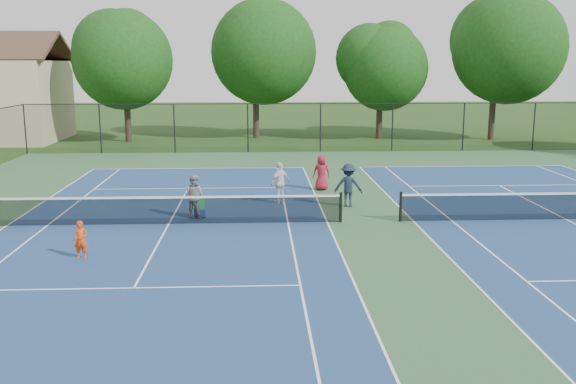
{
  "coord_description": "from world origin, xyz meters",
  "views": [
    {
      "loc": [
        -3.92,
        -21.58,
        5.46
      ],
      "look_at": [
        -2.93,
        -1.0,
        1.3
      ],
      "focal_mm": 40.0,
      "sensor_mm": 36.0,
      "label": 1
    }
  ],
  "objects_px": {
    "tree_back_d": "(497,43)",
    "tree_back_b": "(255,47)",
    "child_player": "(81,240)",
    "bystander_c": "(321,173)",
    "bystander_b": "(348,185)",
    "ball_hopper": "(199,204)",
    "tree_back_c": "(381,62)",
    "bystander_a": "(280,183)",
    "tree_back_a": "(125,54)",
    "ball_crate": "(200,213)",
    "instructor": "(194,196)"
  },
  "relations": [
    {
      "from": "tree_back_d",
      "to": "tree_back_b",
      "type": "bearing_deg",
      "value": 173.29
    },
    {
      "from": "child_player",
      "to": "bystander_c",
      "type": "bearing_deg",
      "value": 51.96
    },
    {
      "from": "tree_back_d",
      "to": "bystander_b",
      "type": "bearing_deg",
      "value": -122.0
    },
    {
      "from": "tree_back_d",
      "to": "bystander_b",
      "type": "distance_m",
      "value": 26.05
    },
    {
      "from": "tree_back_b",
      "to": "child_player",
      "type": "height_order",
      "value": "tree_back_b"
    },
    {
      "from": "child_player",
      "to": "ball_hopper",
      "type": "relative_size",
      "value": 2.92
    },
    {
      "from": "tree_back_c",
      "to": "bystander_a",
      "type": "relative_size",
      "value": 5.1
    },
    {
      "from": "tree_back_d",
      "to": "child_player",
      "type": "xyz_separation_m",
      "value": [
        -21.94,
        -27.82,
        -6.28
      ]
    },
    {
      "from": "tree_back_b",
      "to": "bystander_a",
      "type": "xyz_separation_m",
      "value": [
        0.95,
        -22.77,
        -5.77
      ]
    },
    {
      "from": "tree_back_a",
      "to": "bystander_a",
      "type": "bearing_deg",
      "value": -64.39
    },
    {
      "from": "bystander_a",
      "to": "bystander_c",
      "type": "distance_m",
      "value": 3.18
    },
    {
      "from": "child_player",
      "to": "ball_crate",
      "type": "relative_size",
      "value": 2.95
    },
    {
      "from": "bystander_b",
      "to": "tree_back_a",
      "type": "bearing_deg",
      "value": -45.07
    },
    {
      "from": "instructor",
      "to": "child_player",
      "type": "bearing_deg",
      "value": 82.08
    },
    {
      "from": "tree_back_d",
      "to": "ball_hopper",
      "type": "height_order",
      "value": "tree_back_d"
    },
    {
      "from": "instructor",
      "to": "tree_back_b",
      "type": "bearing_deg",
      "value": -73.12
    },
    {
      "from": "tree_back_b",
      "to": "tree_back_d",
      "type": "height_order",
      "value": "tree_back_d"
    },
    {
      "from": "bystander_a",
      "to": "ball_hopper",
      "type": "distance_m",
      "value": 3.77
    },
    {
      "from": "tree_back_a",
      "to": "bystander_c",
      "type": "bearing_deg",
      "value": -56.95
    },
    {
      "from": "tree_back_d",
      "to": "child_player",
      "type": "distance_m",
      "value": 35.98
    },
    {
      "from": "instructor",
      "to": "bystander_b",
      "type": "height_order",
      "value": "bystander_b"
    },
    {
      "from": "instructor",
      "to": "bystander_c",
      "type": "height_order",
      "value": "instructor"
    },
    {
      "from": "instructor",
      "to": "tree_back_d",
      "type": "bearing_deg",
      "value": -107.89
    },
    {
      "from": "instructor",
      "to": "bystander_c",
      "type": "distance_m",
      "value": 7.0
    },
    {
      "from": "tree_back_a",
      "to": "bystander_a",
      "type": "distance_m",
      "value": 23.61
    },
    {
      "from": "bystander_a",
      "to": "bystander_c",
      "type": "height_order",
      "value": "bystander_a"
    },
    {
      "from": "bystander_a",
      "to": "tree_back_a",
      "type": "bearing_deg",
      "value": -107.4
    },
    {
      "from": "instructor",
      "to": "ball_crate",
      "type": "relative_size",
      "value": 4.29
    },
    {
      "from": "tree_back_b",
      "to": "child_player",
      "type": "xyz_separation_m",
      "value": [
        -4.94,
        -29.82,
        -6.05
      ]
    },
    {
      "from": "tree_back_c",
      "to": "instructor",
      "type": "relative_size",
      "value": 5.31
    },
    {
      "from": "tree_back_b",
      "to": "ball_hopper",
      "type": "height_order",
      "value": "tree_back_b"
    },
    {
      "from": "tree_back_a",
      "to": "ball_crate",
      "type": "relative_size",
      "value": 24.81
    },
    {
      "from": "tree_back_b",
      "to": "instructor",
      "type": "bearing_deg",
      "value": -95.04
    },
    {
      "from": "tree_back_b",
      "to": "bystander_c",
      "type": "relative_size",
      "value": 6.49
    },
    {
      "from": "bystander_b",
      "to": "ball_crate",
      "type": "relative_size",
      "value": 4.53
    },
    {
      "from": "bystander_c",
      "to": "ball_crate",
      "type": "xyz_separation_m",
      "value": [
        -4.87,
        -4.86,
        -0.62
      ]
    },
    {
      "from": "tree_back_d",
      "to": "child_player",
      "type": "relative_size",
      "value": 9.52
    },
    {
      "from": "child_player",
      "to": "bystander_a",
      "type": "bearing_deg",
      "value": 51.11
    },
    {
      "from": "bystander_c",
      "to": "bystander_b",
      "type": "bearing_deg",
      "value": 102.48
    },
    {
      "from": "child_player",
      "to": "instructor",
      "type": "distance_m",
      "value": 5.51
    },
    {
      "from": "tree_back_c",
      "to": "ball_crate",
      "type": "relative_size",
      "value": 22.76
    },
    {
      "from": "instructor",
      "to": "bystander_b",
      "type": "relative_size",
      "value": 0.95
    },
    {
      "from": "tree_back_d",
      "to": "bystander_c",
      "type": "bearing_deg",
      "value": -127.84
    },
    {
      "from": "tree_back_c",
      "to": "bystander_c",
      "type": "xyz_separation_m",
      "value": [
        -6.15,
        -19.21,
        -4.71
      ]
    },
    {
      "from": "tree_back_d",
      "to": "bystander_a",
      "type": "height_order",
      "value": "tree_back_d"
    },
    {
      "from": "instructor",
      "to": "bystander_b",
      "type": "xyz_separation_m",
      "value": [
        5.77,
        1.55,
        0.04
      ]
    },
    {
      "from": "child_player",
      "to": "ball_crate",
      "type": "xyz_separation_m",
      "value": [
        2.93,
        4.74,
        -0.39
      ]
    },
    {
      "from": "tree_back_a",
      "to": "ball_hopper",
      "type": "bearing_deg",
      "value": -73.16
    },
    {
      "from": "bystander_a",
      "to": "child_player",
      "type": "bearing_deg",
      "value": 7.08
    },
    {
      "from": "bystander_a",
      "to": "tree_back_d",
      "type": "bearing_deg",
      "value": -170.7
    }
  ]
}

